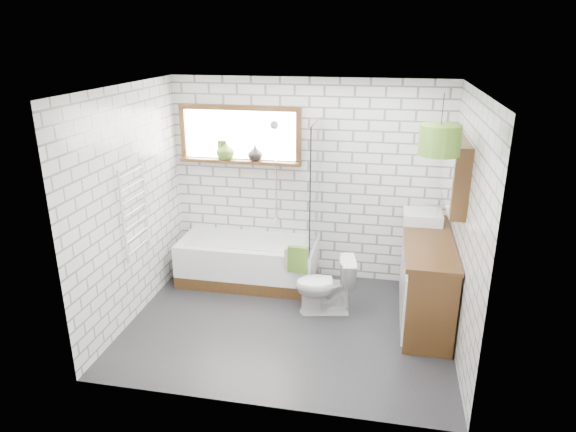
% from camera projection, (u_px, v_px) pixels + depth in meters
% --- Properties ---
extents(floor, '(3.40, 2.60, 0.01)m').
position_uv_depth(floor, '(288.00, 325.00, 5.55)').
color(floor, black).
rests_on(floor, ground).
extents(ceiling, '(3.40, 2.60, 0.01)m').
position_uv_depth(ceiling, '(288.00, 87.00, 4.70)').
color(ceiling, white).
rests_on(ceiling, ground).
extents(wall_back, '(3.40, 0.01, 2.50)m').
position_uv_depth(wall_back, '(308.00, 181.00, 6.33)').
color(wall_back, white).
rests_on(wall_back, ground).
extents(wall_front, '(3.40, 0.01, 2.50)m').
position_uv_depth(wall_front, '(255.00, 272.00, 3.92)').
color(wall_front, white).
rests_on(wall_front, ground).
extents(wall_left, '(0.01, 2.60, 2.50)m').
position_uv_depth(wall_left, '(130.00, 206.00, 5.43)').
color(wall_left, white).
rests_on(wall_left, ground).
extents(wall_right, '(0.01, 2.60, 2.50)m').
position_uv_depth(wall_right, '(466.00, 228.00, 4.82)').
color(wall_right, white).
rests_on(wall_right, ground).
extents(window, '(1.52, 0.16, 0.68)m').
position_uv_depth(window, '(240.00, 135.00, 6.26)').
color(window, '#38210F').
rests_on(window, wall_back).
extents(towel_radiator, '(0.06, 0.52, 1.00)m').
position_uv_depth(towel_radiator, '(135.00, 210.00, 5.44)').
color(towel_radiator, white).
rests_on(towel_radiator, wall_left).
extents(mirror_cabinet, '(0.16, 1.20, 0.70)m').
position_uv_depth(mirror_cabinet, '(454.00, 170.00, 5.25)').
color(mirror_cabinet, '#38210F').
rests_on(mirror_cabinet, wall_right).
extents(shower_riser, '(0.02, 0.02, 1.30)m').
position_uv_depth(shower_riser, '(276.00, 173.00, 6.33)').
color(shower_riser, silver).
rests_on(shower_riser, wall_back).
extents(bathtub, '(1.69, 0.75, 0.55)m').
position_uv_depth(bathtub, '(248.00, 261.00, 6.44)').
color(bathtub, white).
rests_on(bathtub, floor).
extents(shower_screen, '(0.02, 0.72, 1.50)m').
position_uv_depth(shower_screen, '(315.00, 187.00, 5.94)').
color(shower_screen, white).
rests_on(shower_screen, bathtub).
extents(towel_green, '(0.23, 0.06, 0.31)m').
position_uv_depth(towel_green, '(298.00, 259.00, 5.88)').
color(towel_green, '#476D20').
rests_on(towel_green, bathtub).
extents(towel_beige, '(0.19, 0.05, 0.25)m').
position_uv_depth(towel_beige, '(293.00, 259.00, 5.89)').
color(towel_beige, tan).
rests_on(towel_beige, bathtub).
extents(vanity, '(0.52, 1.62, 0.93)m').
position_uv_depth(vanity, '(426.00, 278.00, 5.58)').
color(vanity, '#38210F').
rests_on(vanity, floor).
extents(basin, '(0.43, 0.38, 0.13)m').
position_uv_depth(basin, '(423.00, 217.00, 5.87)').
color(basin, white).
rests_on(basin, vanity).
extents(tap, '(0.04, 0.04, 0.17)m').
position_uv_depth(tap, '(438.00, 212.00, 5.82)').
color(tap, silver).
rests_on(tap, vanity).
extents(toilet, '(0.49, 0.71, 0.66)m').
position_uv_depth(toilet, '(325.00, 285.00, 5.70)').
color(toilet, white).
rests_on(toilet, floor).
extents(vase_olive, '(0.24, 0.24, 0.23)m').
position_uv_depth(vase_olive, '(225.00, 152.00, 6.33)').
color(vase_olive, '#4D7223').
rests_on(vase_olive, window).
extents(vase_dark, '(0.21, 0.21, 0.19)m').
position_uv_depth(vase_dark, '(255.00, 155.00, 6.27)').
color(vase_dark, black).
rests_on(vase_dark, window).
extents(bottle, '(0.09, 0.09, 0.23)m').
position_uv_depth(bottle, '(221.00, 151.00, 6.34)').
color(bottle, '#4D7223').
rests_on(bottle, window).
extents(pendant, '(0.36, 0.36, 0.26)m').
position_uv_depth(pendant, '(440.00, 140.00, 4.45)').
color(pendant, '#476D20').
rests_on(pendant, ceiling).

